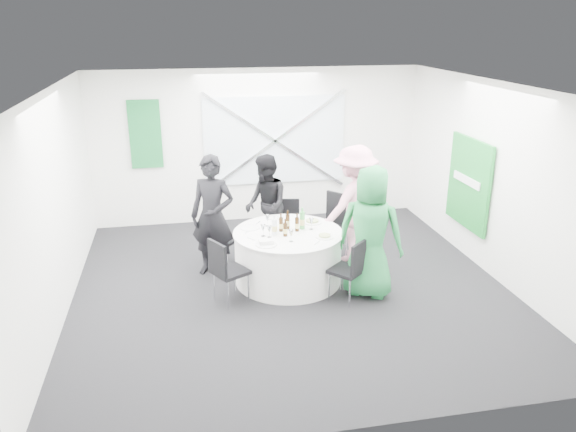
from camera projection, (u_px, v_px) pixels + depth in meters
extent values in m
plane|color=black|center=(291.00, 287.00, 8.00)|extent=(6.00, 6.00, 0.00)
plane|color=white|center=(291.00, 87.00, 7.07)|extent=(6.00, 6.00, 0.00)
plane|color=white|center=(258.00, 146.00, 10.31)|extent=(6.00, 0.00, 6.00)
plane|color=white|center=(361.00, 295.00, 4.76)|extent=(6.00, 0.00, 6.00)
plane|color=white|center=(55.00, 207.00, 6.99)|extent=(0.00, 6.00, 6.00)
plane|color=white|center=(494.00, 181.00, 8.09)|extent=(0.00, 6.00, 6.00)
cube|color=silver|center=(275.00, 140.00, 10.30)|extent=(2.60, 0.03, 1.60)
cube|color=silver|center=(275.00, 141.00, 10.26)|extent=(2.63, 0.05, 1.84)
cube|color=silver|center=(275.00, 141.00, 10.26)|extent=(2.63, 0.05, 1.84)
cube|color=#156D30|center=(145.00, 134.00, 9.80)|extent=(0.55, 0.04, 1.20)
cube|color=#17832C|center=(469.00, 183.00, 8.70)|extent=(0.05, 1.20, 1.40)
cylinder|color=silver|center=(288.00, 257.00, 8.06)|extent=(1.52, 1.52, 0.74)
cylinder|color=silver|center=(288.00, 233.00, 7.94)|extent=(1.56, 1.56, 0.02)
cube|color=black|center=(288.00, 227.00, 9.15)|extent=(0.44, 0.44, 0.04)
cube|color=black|center=(288.00, 210.00, 9.25)|extent=(0.36, 0.11, 0.40)
cylinder|color=silver|center=(297.00, 235.00, 9.37)|extent=(0.02, 0.02, 0.38)
cylinder|color=silver|center=(279.00, 235.00, 9.37)|extent=(0.02, 0.02, 0.38)
cylinder|color=silver|center=(298.00, 242.00, 9.08)|extent=(0.02, 0.02, 0.38)
cylinder|color=silver|center=(279.00, 242.00, 9.08)|extent=(0.02, 0.02, 0.38)
cube|color=black|center=(224.00, 240.00, 8.57)|extent=(0.55, 0.55, 0.05)
cube|color=black|center=(214.00, 223.00, 8.58)|extent=(0.27, 0.31, 0.42)
cylinder|color=silver|center=(223.00, 247.00, 8.85)|extent=(0.02, 0.02, 0.40)
cylinder|color=silver|center=(210.00, 254.00, 8.59)|extent=(0.02, 0.02, 0.40)
cylinder|color=silver|center=(239.00, 251.00, 8.70)|extent=(0.02, 0.02, 0.40)
cylinder|color=silver|center=(227.00, 258.00, 8.44)|extent=(0.02, 0.02, 0.40)
cube|color=black|center=(330.00, 229.00, 8.78)|extent=(0.66, 0.66, 0.06)
cube|color=black|center=(339.00, 208.00, 8.85)|extent=(0.32, 0.37, 0.50)
cylinder|color=silver|center=(346.00, 244.00, 8.89)|extent=(0.02, 0.02, 0.48)
cylinder|color=silver|center=(327.00, 238.00, 9.12)|extent=(0.02, 0.02, 0.48)
cylinder|color=silver|center=(333.00, 251.00, 8.62)|extent=(0.02, 0.02, 0.48)
cylinder|color=silver|center=(313.00, 245.00, 8.84)|extent=(0.02, 0.02, 0.48)
cube|color=black|center=(346.00, 271.00, 7.50)|extent=(0.56, 0.56, 0.05)
cube|color=black|center=(359.00, 258.00, 7.32)|extent=(0.31, 0.28, 0.43)
cylinder|color=silver|center=(350.00, 293.00, 7.37)|extent=(0.02, 0.02, 0.41)
cylinder|color=silver|center=(362.00, 285.00, 7.61)|extent=(0.02, 0.02, 0.41)
cylinder|color=silver|center=(329.00, 287.00, 7.55)|extent=(0.02, 0.02, 0.41)
cylinder|color=silver|center=(341.00, 278.00, 7.79)|extent=(0.02, 0.02, 0.41)
cube|color=black|center=(231.00, 272.00, 7.44)|extent=(0.56, 0.56, 0.05)
cube|color=black|center=(217.00, 258.00, 7.24)|extent=(0.22, 0.36, 0.44)
cylinder|color=silver|center=(214.00, 287.00, 7.53)|extent=(0.02, 0.02, 0.42)
cylinder|color=silver|center=(228.00, 295.00, 7.29)|extent=(0.02, 0.02, 0.42)
cylinder|color=silver|center=(234.00, 280.00, 7.74)|extent=(0.02, 0.02, 0.42)
cylinder|color=silver|center=(249.00, 288.00, 7.49)|extent=(0.02, 0.02, 0.42)
imported|color=black|center=(213.00, 216.00, 8.14)|extent=(0.78, 0.67, 1.81)
imported|color=black|center=(266.00, 205.00, 8.91)|extent=(0.53, 0.84, 1.62)
imported|color=pink|center=(354.00, 204.00, 8.62)|extent=(1.31, 1.02, 1.83)
imported|color=#238242|center=(370.00, 232.00, 7.50)|extent=(1.06, 0.96, 1.82)
cylinder|color=white|center=(286.00, 217.00, 8.49)|extent=(0.28, 0.28, 0.01)
cylinder|color=white|center=(250.00, 228.00, 8.08)|extent=(0.28, 0.28, 0.01)
cylinder|color=white|center=(312.00, 222.00, 8.30)|extent=(0.28, 0.28, 0.01)
cylinder|color=#8FAD5D|center=(312.00, 221.00, 8.30)|extent=(0.18, 0.18, 0.02)
cylinder|color=white|center=(325.00, 237.00, 7.74)|extent=(0.24, 0.24, 0.01)
cylinder|color=#8FAD5D|center=(325.00, 235.00, 7.73)|extent=(0.16, 0.16, 0.02)
cylinder|color=white|center=(266.00, 244.00, 7.48)|extent=(0.28, 0.28, 0.01)
cube|color=silver|center=(266.00, 242.00, 7.48)|extent=(0.19, 0.13, 0.05)
cylinder|color=#371F0A|center=(281.00, 224.00, 7.93)|extent=(0.06, 0.06, 0.20)
cylinder|color=#371F0A|center=(281.00, 216.00, 7.89)|extent=(0.02, 0.02, 0.06)
cylinder|color=tan|center=(281.00, 226.00, 7.94)|extent=(0.06, 0.06, 0.07)
cylinder|color=#371F0A|center=(288.00, 222.00, 8.02)|extent=(0.06, 0.06, 0.22)
cylinder|color=#371F0A|center=(288.00, 212.00, 7.97)|extent=(0.02, 0.02, 0.06)
cylinder|color=tan|center=(288.00, 223.00, 8.03)|extent=(0.06, 0.06, 0.08)
cylinder|color=#371F0A|center=(297.00, 224.00, 7.94)|extent=(0.06, 0.06, 0.20)
cylinder|color=#371F0A|center=(297.00, 216.00, 7.89)|extent=(0.02, 0.02, 0.06)
cylinder|color=tan|center=(297.00, 226.00, 7.94)|extent=(0.06, 0.06, 0.07)
cylinder|color=#371F0A|center=(285.00, 230.00, 7.75)|extent=(0.06, 0.06, 0.19)
cylinder|color=#371F0A|center=(285.00, 221.00, 7.71)|extent=(0.02, 0.02, 0.06)
cylinder|color=tan|center=(285.00, 231.00, 7.76)|extent=(0.06, 0.06, 0.07)
cylinder|color=green|center=(302.00, 220.00, 8.02)|extent=(0.08, 0.08, 0.25)
cylinder|color=green|center=(302.00, 210.00, 7.97)|extent=(0.03, 0.03, 0.06)
cylinder|color=tan|center=(302.00, 222.00, 8.03)|extent=(0.08, 0.08, 0.09)
cylinder|color=white|center=(275.00, 227.00, 7.81)|extent=(0.08, 0.08, 0.22)
cylinder|color=white|center=(274.00, 217.00, 7.76)|extent=(0.03, 0.03, 0.06)
cylinder|color=tan|center=(275.00, 228.00, 7.82)|extent=(0.08, 0.08, 0.08)
cylinder|color=white|center=(263.00, 236.00, 7.78)|extent=(0.06, 0.06, 0.00)
cylinder|color=white|center=(263.00, 233.00, 7.76)|extent=(0.01, 0.01, 0.10)
cone|color=white|center=(263.00, 227.00, 7.74)|extent=(0.07, 0.07, 0.08)
cylinder|color=white|center=(269.00, 237.00, 7.74)|extent=(0.06, 0.06, 0.00)
cylinder|color=white|center=(269.00, 234.00, 7.72)|extent=(0.01, 0.01, 0.10)
cone|color=white|center=(269.00, 229.00, 7.70)|extent=(0.07, 0.07, 0.08)
cylinder|color=white|center=(267.00, 226.00, 8.16)|extent=(0.06, 0.06, 0.00)
cylinder|color=white|center=(267.00, 223.00, 8.14)|extent=(0.01, 0.01, 0.10)
cone|color=white|center=(267.00, 218.00, 8.12)|extent=(0.07, 0.07, 0.08)
cylinder|color=white|center=(291.00, 241.00, 7.59)|extent=(0.06, 0.06, 0.00)
cylinder|color=white|center=(291.00, 238.00, 7.58)|extent=(0.01, 0.01, 0.10)
cone|color=white|center=(291.00, 233.00, 7.55)|extent=(0.07, 0.07, 0.08)
cylinder|color=white|center=(311.00, 229.00, 8.04)|extent=(0.06, 0.06, 0.00)
cylinder|color=white|center=(311.00, 226.00, 8.02)|extent=(0.01, 0.01, 0.10)
cone|color=white|center=(311.00, 221.00, 8.00)|extent=(0.07, 0.07, 0.08)
cylinder|color=white|center=(303.00, 224.00, 8.25)|extent=(0.06, 0.06, 0.00)
cylinder|color=white|center=(303.00, 220.00, 8.24)|extent=(0.01, 0.01, 0.10)
cone|color=white|center=(303.00, 215.00, 8.21)|extent=(0.07, 0.07, 0.08)
cube|color=silver|center=(251.00, 239.00, 7.67)|extent=(0.10, 0.13, 0.01)
cube|color=silver|center=(270.00, 246.00, 7.44)|extent=(0.10, 0.13, 0.01)
cube|color=silver|center=(317.00, 243.00, 7.53)|extent=(0.11, 0.12, 0.01)
cube|color=silver|center=(328.00, 235.00, 7.81)|extent=(0.11, 0.12, 0.01)
cube|color=silver|center=(258.00, 223.00, 8.27)|extent=(0.09, 0.13, 0.01)
cube|color=silver|center=(247.00, 231.00, 7.95)|extent=(0.09, 0.14, 0.01)
cube|color=silver|center=(290.00, 218.00, 8.48)|extent=(0.15, 0.02, 0.01)
cube|color=silver|center=(272.00, 219.00, 8.43)|extent=(0.15, 0.02, 0.01)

